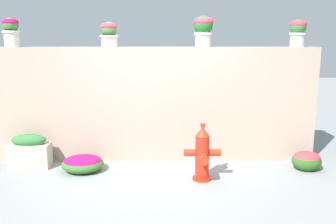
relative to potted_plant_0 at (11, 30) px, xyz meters
name	(u,v)px	position (x,y,z in m)	size (l,w,h in m)	color
ground_plane	(154,185)	(2.11, -1.05, -1.99)	(24.00, 24.00, 0.00)	gray
stone_wall	(155,104)	(2.11, 0.01, -1.12)	(4.88, 0.29, 1.74)	tan
potted_plant_0	(11,30)	(0.00, 0.00, 0.00)	(0.25, 0.25, 0.43)	silver
potted_plant_1	(109,33)	(1.44, 0.01, -0.04)	(0.28, 0.28, 0.37)	beige
potted_plant_2	(203,28)	(2.83, -0.01, 0.03)	(0.30, 0.30, 0.46)	silver
potted_plant_3	(298,30)	(4.24, 0.00, 0.00)	(0.25, 0.25, 0.41)	silver
fire_hydrant	(202,155)	(2.76, -0.89, -1.64)	(0.49, 0.39, 0.78)	red
flower_bush_left	(307,160)	(4.31, -0.52, -1.84)	(0.42, 0.38, 0.28)	#2D5B1F
flower_bush_right	(83,163)	(1.08, -0.54, -1.87)	(0.60, 0.54, 0.23)	#346F28
planter_box	(30,151)	(0.27, -0.37, -1.75)	(0.59, 0.28, 0.50)	#ADB199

